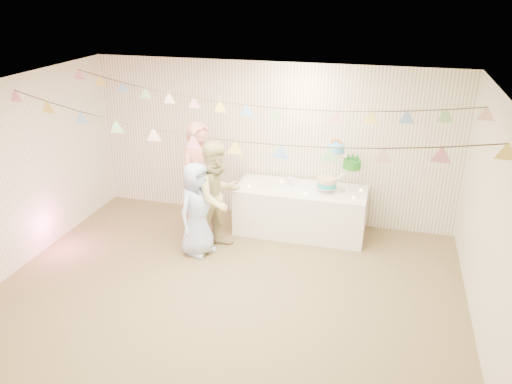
% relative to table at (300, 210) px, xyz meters
% --- Properties ---
extents(floor, '(6.00, 6.00, 0.00)m').
position_rel_table_xyz_m(floor, '(-0.60, -2.01, -0.38)').
color(floor, brown).
rests_on(floor, ground).
extents(ceiling, '(6.00, 6.00, 0.00)m').
position_rel_table_xyz_m(ceiling, '(-0.60, -2.01, 2.22)').
color(ceiling, white).
rests_on(ceiling, ground).
extents(back_wall, '(6.00, 6.00, 0.00)m').
position_rel_table_xyz_m(back_wall, '(-0.60, 0.49, 0.92)').
color(back_wall, white).
rests_on(back_wall, ground).
extents(front_wall, '(6.00, 6.00, 0.00)m').
position_rel_table_xyz_m(front_wall, '(-0.60, -4.51, 0.92)').
color(front_wall, white).
rests_on(front_wall, ground).
extents(left_wall, '(5.00, 5.00, 0.00)m').
position_rel_table_xyz_m(left_wall, '(-3.60, -2.01, 0.92)').
color(left_wall, white).
rests_on(left_wall, ground).
extents(right_wall, '(5.00, 5.00, 0.00)m').
position_rel_table_xyz_m(right_wall, '(2.40, -2.01, 0.92)').
color(right_wall, white).
rests_on(right_wall, ground).
extents(table, '(2.02, 0.81, 0.76)m').
position_rel_table_xyz_m(table, '(0.00, 0.00, 0.00)').
color(table, white).
rests_on(table, floor).
extents(cake_stand, '(0.70, 0.41, 0.78)m').
position_rel_table_xyz_m(cake_stand, '(0.55, 0.05, 0.76)').
color(cake_stand, silver).
rests_on(cake_stand, table).
extents(cake_bottom, '(0.31, 0.31, 0.15)m').
position_rel_table_xyz_m(cake_bottom, '(0.40, -0.01, 0.46)').
color(cake_bottom, teal).
rests_on(cake_bottom, cake_stand).
extents(cake_middle, '(0.27, 0.27, 0.22)m').
position_rel_table_xyz_m(cake_middle, '(0.73, 0.14, 0.73)').
color(cake_middle, '#1B781A').
rests_on(cake_middle, cake_stand).
extents(cake_top_tier, '(0.25, 0.25, 0.19)m').
position_rel_table_xyz_m(cake_top_tier, '(0.49, 0.02, 1.00)').
color(cake_top_tier, '#49A9E7').
rests_on(cake_top_tier, cake_stand).
extents(platter, '(0.31, 0.31, 0.02)m').
position_rel_table_xyz_m(platter, '(-0.55, -0.05, 0.38)').
color(platter, white).
rests_on(platter, table).
extents(posy, '(0.14, 0.14, 0.15)m').
position_rel_table_xyz_m(posy, '(-0.19, 0.05, 0.45)').
color(posy, white).
rests_on(posy, table).
extents(person_adult_a, '(0.78, 0.79, 1.84)m').
position_rel_table_xyz_m(person_adult_a, '(-1.45, -0.50, 0.54)').
color(person_adult_a, '#BF7164').
rests_on(person_adult_a, floor).
extents(person_adult_b, '(0.97, 1.03, 1.69)m').
position_rel_table_xyz_m(person_adult_b, '(-1.08, -0.84, 0.46)').
color(person_adult_b, tan).
rests_on(person_adult_b, floor).
extents(person_child, '(0.68, 0.81, 1.41)m').
position_rel_table_xyz_m(person_child, '(-1.32, -1.03, 0.33)').
color(person_child, '#A8BDEE').
rests_on(person_child, floor).
extents(bunting_back, '(5.60, 1.10, 0.40)m').
position_rel_table_xyz_m(bunting_back, '(-0.60, -0.91, 1.97)').
color(bunting_back, pink).
rests_on(bunting_back, ceiling).
extents(bunting_front, '(5.60, 0.90, 0.36)m').
position_rel_table_xyz_m(bunting_front, '(-0.60, -2.21, 1.94)').
color(bunting_front, '#72A5E5').
rests_on(bunting_front, ceiling).
extents(tealight_0, '(0.04, 0.04, 0.03)m').
position_rel_table_xyz_m(tealight_0, '(-0.80, -0.15, 0.39)').
color(tealight_0, '#FFD88C').
rests_on(tealight_0, table).
extents(tealight_1, '(0.04, 0.04, 0.03)m').
position_rel_table_xyz_m(tealight_1, '(-0.35, 0.18, 0.39)').
color(tealight_1, '#FFD88C').
rests_on(tealight_1, table).
extents(tealight_2, '(0.04, 0.04, 0.03)m').
position_rel_table_xyz_m(tealight_2, '(0.10, -0.22, 0.39)').
color(tealight_2, '#FFD88C').
rests_on(tealight_2, table).
extents(tealight_3, '(0.04, 0.04, 0.03)m').
position_rel_table_xyz_m(tealight_3, '(0.35, 0.22, 0.39)').
color(tealight_3, '#FFD88C').
rests_on(tealight_3, table).
extents(tealight_4, '(0.04, 0.04, 0.03)m').
position_rel_table_xyz_m(tealight_4, '(0.82, -0.18, 0.39)').
color(tealight_4, '#FFD88C').
rests_on(tealight_4, table).
extents(tealight_5, '(0.04, 0.04, 0.03)m').
position_rel_table_xyz_m(tealight_5, '(0.90, 0.15, 0.39)').
color(tealight_5, '#FFD88C').
rests_on(tealight_5, table).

